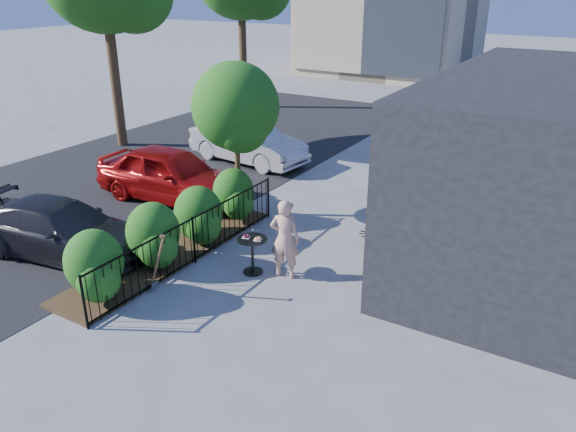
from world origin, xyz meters
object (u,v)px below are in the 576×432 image
Objects in this scene: car_silver at (248,142)px; car_red at (171,174)px; cafe_table at (252,249)px; car_darkgrey at (61,229)px; shovel at (157,267)px; patio_tree at (237,112)px; woman at (285,239)px.

car_red is at bearing -170.90° from car_silver.
car_red is 1.04× the size of car_silver.
car_red is 4.02m from car_silver.
car_darkgrey reaches higher than cafe_table.
car_red is at bearing 151.37° from cafe_table.
cafe_table is 0.62× the size of shovel.
patio_tree is 5.09m from car_silver.
car_darkgrey is at bearing -179.97° from car_red.
cafe_table is 4.47m from car_darkgrey.
woman is 8.12m from car_silver.
patio_tree is at bearing -53.09° from woman.
woman is 5.52m from car_red.
car_silver reaches higher than car_darkgrey.
car_red reaches higher than cafe_table.
patio_tree is 0.92× the size of car_silver.
woman reaches higher than car_darkgrey.
woman reaches higher than car_red.
shovel is 0.32× the size of car_silver.
car_red is (-5.07, 2.18, -0.11)m from woman.
car_darkgrey is (-4.88, -1.71, -0.25)m from woman.
car_red is (-2.31, -0.07, -2.01)m from patio_tree.
car_red is 1.04× the size of car_darkgrey.
car_red is 3.90m from car_darkgrey.
patio_tree is at bearing -90.98° from car_red.
patio_tree reaches higher than cafe_table.
shovel is at bearing -103.29° from car_darkgrey.
car_darkgrey is at bearing -170.66° from car_silver.
cafe_table is at bearing 4.09° from woman.
cafe_table is 0.20× the size of car_darkgrey.
car_silver is (-2.47, 3.95, -2.06)m from patio_tree.
patio_tree is 3.92m from cafe_table.
car_red reaches higher than car_silver.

